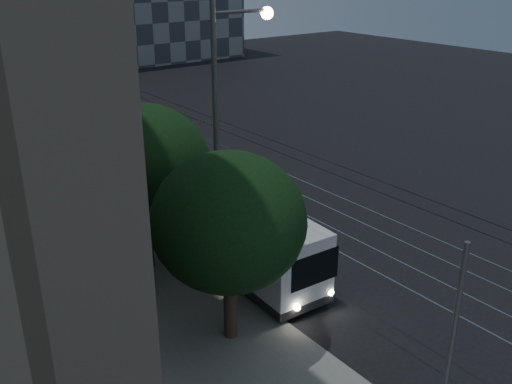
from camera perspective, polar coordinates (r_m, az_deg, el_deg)
The scene contains 16 objects.
ground at distance 25.60m, azimuth 6.63°, elevation -5.50°, with size 120.00×120.00×0.00m, color black.
sidewalk at distance 38.99m, azimuth -22.78°, elevation 2.86°, with size 5.00×90.00×0.15m, color slate.
tram_rails at distance 42.30m, azimuth -9.69°, elevation 5.63°, with size 4.52×90.00×0.02m.
overhead_wires at distance 38.74m, azimuth -19.93°, elevation 8.40°, with size 2.23×90.00×6.00m.
trolleybus at distance 24.15m, azimuth -3.41°, elevation -2.91°, with size 2.97×11.70×5.63m.
pickup_silver at distance 31.62m, azimuth -10.05°, elevation 1.38°, with size 2.60×5.64×1.57m, color #B4B8BC.
car_white_a at distance 36.55m, azimuth -15.93°, elevation 3.43°, with size 1.44×3.59×1.22m, color silver.
car_white_b at distance 43.33m, azimuth -20.11°, elevation 6.00°, with size 2.09×5.13×1.49m, color #AEAEB2.
car_white_c at distance 44.96m, azimuth -20.86°, elevation 6.32°, with size 1.37×3.93×1.29m, color silver.
car_white_d at distance 52.78m, azimuth -22.98°, elevation 8.35°, with size 1.84×4.56×1.55m, color white.
tree_0 at distance 17.60m, azimuth -2.75°, elevation -3.01°, with size 4.88×4.88×6.55m.
tree_1 at distance 22.31m, azimuth -11.36°, elevation 2.58°, with size 5.34×5.34×6.92m.
tree_2 at distance 32.38m, azimuth -19.47°, elevation 8.63°, with size 5.20×5.20×7.29m.
tree_3 at distance 36.20m, azimuth -21.53°, elevation 9.47°, with size 5.60×5.60×7.33m.
streetlamp_near at distance 20.29m, azimuth -3.04°, elevation 6.58°, with size 2.56×0.44×10.66m.
streetlamp_far at distance 42.51m, azimuth -22.80°, elevation 12.09°, with size 2.26×0.44×9.24m.
Camera 1 is at (-15.89, -16.22, 11.82)m, focal length 40.00 mm.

